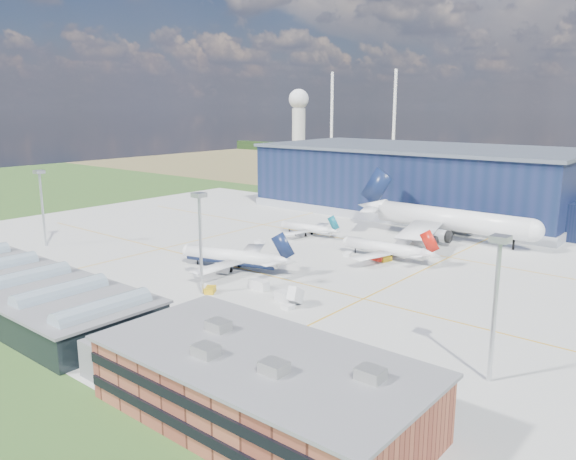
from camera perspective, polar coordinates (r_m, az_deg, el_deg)
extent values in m
plane|color=#335620|center=(155.66, -2.95, -2.96)|extent=(600.00, 600.00, 0.00)
cube|color=#ADADA8|center=(162.91, -0.58, -2.24)|extent=(220.00, 160.00, 0.06)
cube|color=#DB9E0B|center=(148.69, -5.55, -3.71)|extent=(180.00, 0.40, 0.02)
cube|color=#DB9E0B|center=(182.19, 4.49, -0.68)|extent=(180.00, 0.40, 0.02)
cube|color=#DB9E0B|center=(183.09, -7.79, -0.70)|extent=(0.40, 120.00, 0.02)
cube|color=#DB9E0B|center=(141.49, 11.97, -4.77)|extent=(0.40, 120.00, 0.02)
cube|color=olive|center=(348.29, 22.32, 4.68)|extent=(600.00, 220.00, 0.01)
cube|color=black|center=(424.61, 25.64, 6.16)|extent=(600.00, 8.00, 8.00)
cylinder|color=white|center=(489.65, 4.47, 11.64)|extent=(2.40, 2.40, 70.00)
cylinder|color=white|center=(457.80, 10.75, 11.41)|extent=(2.40, 2.40, 70.00)
cylinder|color=silver|center=(517.99, 1.09, 10.05)|extent=(12.00, 12.00, 40.00)
sphere|color=white|center=(517.61, 1.10, 13.15)|extent=(18.00, 18.00, 18.00)
cube|color=#111C38|center=(231.08, 13.15, 4.94)|extent=(120.00, 60.00, 25.00)
cube|color=#9599A2|center=(232.69, 13.02, 2.28)|extent=(121.00, 61.00, 3.20)
cube|color=slate|center=(229.83, 13.31, 8.15)|extent=(122.00, 62.00, 1.20)
cube|color=brown|center=(77.90, -2.81, -15.72)|extent=(45.00, 22.00, 9.00)
cube|color=slate|center=(75.80, -2.85, -12.59)|extent=(46.00, 23.00, 0.50)
cube|color=black|center=(71.91, -9.19, -19.86)|extent=(44.00, 0.40, 1.40)
cube|color=black|center=(70.12, -9.29, -17.43)|extent=(44.00, 0.40, 1.40)
cube|color=black|center=(86.25, 2.36, -13.90)|extent=(44.00, 0.40, 1.40)
cube|color=black|center=(84.76, 2.38, -11.77)|extent=(44.00, 0.40, 1.40)
cube|color=#A0A19C|center=(83.21, -7.09, -9.64)|extent=(3.20, 2.60, 1.60)
cube|color=#A0A19C|center=(70.38, -1.45, -13.82)|extent=(3.20, 2.60, 1.60)
cube|color=#A0A19C|center=(69.52, 8.37, -14.31)|extent=(3.20, 2.60, 1.60)
cube|color=#A0A19C|center=(75.47, -8.35, -12.07)|extent=(3.20, 2.60, 1.60)
cube|color=black|center=(128.23, -24.99, -6.13)|extent=(65.00, 22.00, 6.00)
cube|color=slate|center=(127.32, -25.12, -4.76)|extent=(66.00, 23.00, 0.50)
cube|color=slate|center=(95.54, -14.21, -11.57)|extent=(10.00, 18.00, 6.00)
cylinder|color=#95AAB8|center=(127.26, -25.13, -4.68)|extent=(4.40, 18.00, 4.40)
cylinder|color=#95AAB8|center=(115.20, -22.08, -6.12)|extent=(4.40, 18.00, 4.40)
cylinder|color=#95AAB8|center=(103.63, -18.31, -7.88)|extent=(4.40, 18.00, 4.40)
cylinder|color=#B8BBC0|center=(182.98, -23.66, 1.85)|extent=(0.70, 0.70, 22.00)
cube|color=#B8BBC0|center=(181.43, -23.97, 5.42)|extent=(2.60, 2.60, 1.00)
cylinder|color=#B8BBC0|center=(125.61, -8.86, -1.66)|extent=(0.70, 0.70, 22.00)
cube|color=#B8BBC0|center=(123.35, -9.04, 3.53)|extent=(2.60, 2.60, 1.00)
cylinder|color=#B8BBC0|center=(90.07, 20.22, -7.99)|extent=(0.70, 0.70, 22.00)
cube|color=#B8BBC0|center=(86.89, 20.78, -0.85)|extent=(2.60, 2.60, 1.00)
cube|color=gold|center=(128.73, -7.90, -6.05)|extent=(3.63, 3.99, 1.42)
cube|color=silver|center=(121.38, -0.26, -6.87)|extent=(5.59, 3.42, 2.27)
cube|color=silver|center=(158.88, 6.07, -2.47)|extent=(2.60, 3.28, 1.25)
cube|color=silver|center=(144.25, -7.03, -3.89)|extent=(4.47, 4.18, 1.93)
cube|color=gold|center=(155.20, 9.83, -2.90)|extent=(2.97, 3.82, 1.47)
cube|color=silver|center=(172.13, -2.88, -1.24)|extent=(3.24, 2.42, 1.28)
cube|color=silver|center=(129.83, -2.98, -5.59)|extent=(4.85, 2.44, 2.29)
cube|color=silver|center=(119.24, 0.76, -7.05)|extent=(2.97, 5.00, 3.00)
imported|color=#99999E|center=(79.21, 14.88, -18.83)|extent=(4.18, 2.67, 1.33)
imported|color=#99999E|center=(91.98, -1.07, -13.82)|extent=(3.56, 1.81, 1.12)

